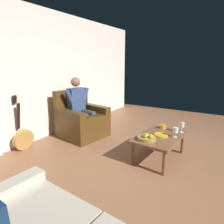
{
  "coord_description": "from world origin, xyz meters",
  "views": [
    {
      "loc": [
        2.92,
        0.51,
        1.54
      ],
      "look_at": [
        0.02,
        -1.28,
        0.69
      ],
      "focal_mm": 31.67,
      "sensor_mm": 36.0,
      "label": 1
    }
  ],
  "objects_px": {
    "wine_glass_near": "(182,125)",
    "person_seated": "(80,106)",
    "guitar": "(23,138)",
    "wine_glass_far": "(175,131)",
    "coffee_table": "(159,139)",
    "decorative_dish": "(161,135)",
    "candle_jar": "(163,127)",
    "armchair": "(82,121)",
    "fruit_bowl": "(147,138)"
  },
  "relations": [
    {
      "from": "fruit_bowl",
      "to": "guitar",
      "type": "bearing_deg",
      "value": -72.36
    },
    {
      "from": "decorative_dish",
      "to": "candle_jar",
      "type": "xyz_separation_m",
      "value": [
        -0.37,
        -0.09,
        0.02
      ]
    },
    {
      "from": "wine_glass_far",
      "to": "person_seated",
      "type": "bearing_deg",
      "value": -92.35
    },
    {
      "from": "guitar",
      "to": "candle_jar",
      "type": "distance_m",
      "value": 2.52
    },
    {
      "from": "candle_jar",
      "to": "decorative_dish",
      "type": "bearing_deg",
      "value": 13.24
    },
    {
      "from": "wine_glass_far",
      "to": "fruit_bowl",
      "type": "xyz_separation_m",
      "value": [
        0.34,
        -0.34,
        -0.07
      ]
    },
    {
      "from": "person_seated",
      "to": "wine_glass_near",
      "type": "relative_size",
      "value": 7.05
    },
    {
      "from": "wine_glass_near",
      "to": "wine_glass_far",
      "type": "distance_m",
      "value": 0.29
    },
    {
      "from": "armchair",
      "to": "person_seated",
      "type": "height_order",
      "value": "person_seated"
    },
    {
      "from": "armchair",
      "to": "fruit_bowl",
      "type": "height_order",
      "value": "armchair"
    },
    {
      "from": "wine_glass_near",
      "to": "coffee_table",
      "type": "bearing_deg",
      "value": -36.02
    },
    {
      "from": "decorative_dish",
      "to": "candle_jar",
      "type": "relative_size",
      "value": 2.3
    },
    {
      "from": "coffee_table",
      "to": "fruit_bowl",
      "type": "relative_size",
      "value": 3.6
    },
    {
      "from": "armchair",
      "to": "coffee_table",
      "type": "relative_size",
      "value": 0.98
    },
    {
      "from": "coffee_table",
      "to": "decorative_dish",
      "type": "relative_size",
      "value": 4.5
    },
    {
      "from": "wine_glass_near",
      "to": "candle_jar",
      "type": "height_order",
      "value": "wine_glass_near"
    },
    {
      "from": "armchair",
      "to": "decorative_dish",
      "type": "relative_size",
      "value": 4.42
    },
    {
      "from": "guitar",
      "to": "fruit_bowl",
      "type": "bearing_deg",
      "value": 107.64
    },
    {
      "from": "fruit_bowl",
      "to": "candle_jar",
      "type": "relative_size",
      "value": 2.89
    },
    {
      "from": "wine_glass_near",
      "to": "person_seated",
      "type": "bearing_deg",
      "value": -84.35
    },
    {
      "from": "guitar",
      "to": "wine_glass_near",
      "type": "bearing_deg",
      "value": 117.64
    },
    {
      "from": "person_seated",
      "to": "coffee_table",
      "type": "xyz_separation_m",
      "value": [
        0.16,
        1.78,
        -0.32
      ]
    },
    {
      "from": "person_seated",
      "to": "wine_glass_near",
      "type": "bearing_deg",
      "value": 105.27
    },
    {
      "from": "guitar",
      "to": "wine_glass_far",
      "type": "bearing_deg",
      "value": 112.52
    },
    {
      "from": "coffee_table",
      "to": "candle_jar",
      "type": "xyz_separation_m",
      "value": [
        -0.39,
        -0.07,
        0.09
      ]
    },
    {
      "from": "fruit_bowl",
      "to": "decorative_dish",
      "type": "relative_size",
      "value": 1.25
    },
    {
      "from": "armchair",
      "to": "candle_jar",
      "type": "xyz_separation_m",
      "value": [
        -0.23,
        1.69,
        0.1
      ]
    },
    {
      "from": "armchair",
      "to": "fruit_bowl",
      "type": "distance_m",
      "value": 1.7
    },
    {
      "from": "person_seated",
      "to": "candle_jar",
      "type": "relative_size",
      "value": 12.96
    },
    {
      "from": "guitar",
      "to": "decorative_dish",
      "type": "height_order",
      "value": "guitar"
    },
    {
      "from": "wine_glass_far",
      "to": "decorative_dish",
      "type": "xyz_separation_m",
      "value": [
        0.05,
        -0.21,
        -0.1
      ]
    },
    {
      "from": "armchair",
      "to": "candle_jar",
      "type": "bearing_deg",
      "value": 107.55
    },
    {
      "from": "wine_glass_far",
      "to": "fruit_bowl",
      "type": "height_order",
      "value": "wine_glass_far"
    },
    {
      "from": "fruit_bowl",
      "to": "wine_glass_near",
      "type": "bearing_deg",
      "value": 149.21
    },
    {
      "from": "fruit_bowl",
      "to": "decorative_dish",
      "type": "distance_m",
      "value": 0.32
    },
    {
      "from": "decorative_dish",
      "to": "candle_jar",
      "type": "height_order",
      "value": "candle_jar"
    },
    {
      "from": "wine_glass_near",
      "to": "candle_jar",
      "type": "relative_size",
      "value": 1.84
    },
    {
      "from": "armchair",
      "to": "wine_glass_near",
      "type": "height_order",
      "value": "armchair"
    },
    {
      "from": "armchair",
      "to": "person_seated",
      "type": "xyz_separation_m",
      "value": [
        -0.0,
        -0.02,
        0.33
      ]
    },
    {
      "from": "coffee_table",
      "to": "guitar",
      "type": "bearing_deg",
      "value": -67.05
    },
    {
      "from": "wine_glass_near",
      "to": "decorative_dish",
      "type": "bearing_deg",
      "value": -35.9
    },
    {
      "from": "guitar",
      "to": "wine_glass_far",
      "type": "xyz_separation_m",
      "value": [
        -1.01,
        2.43,
        0.28
      ]
    },
    {
      "from": "armchair",
      "to": "coffee_table",
      "type": "xyz_separation_m",
      "value": [
        0.15,
        1.76,
        0.01
      ]
    },
    {
      "from": "person_seated",
      "to": "candle_jar",
      "type": "xyz_separation_m",
      "value": [
        -0.23,
        1.71,
        -0.23
      ]
    },
    {
      "from": "armchair",
      "to": "decorative_dish",
      "type": "bearing_deg",
      "value": 95.42
    },
    {
      "from": "armchair",
      "to": "guitar",
      "type": "relative_size",
      "value": 0.99
    },
    {
      "from": "coffee_table",
      "to": "decorative_dish",
      "type": "height_order",
      "value": "decorative_dish"
    },
    {
      "from": "guitar",
      "to": "fruit_bowl",
      "type": "height_order",
      "value": "guitar"
    },
    {
      "from": "armchair",
      "to": "wine_glass_far",
      "type": "relative_size",
      "value": 6.1
    },
    {
      "from": "coffee_table",
      "to": "guitar",
      "type": "height_order",
      "value": "guitar"
    }
  ]
}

